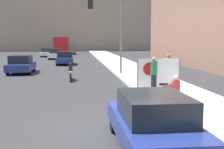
{
  "coord_description": "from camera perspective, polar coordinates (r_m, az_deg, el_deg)",
  "views": [
    {
      "loc": [
        -1.65,
        -9.18,
        2.8
      ],
      "look_at": [
        0.2,
        6.32,
        1.01
      ],
      "focal_mm": 50.0,
      "sensor_mm": 36.0,
      "label": 1
    }
  ],
  "objects": [
    {
      "name": "protest_banner",
      "position": [
        16.5,
        8.47,
        0.24
      ],
      "size": [
        2.31,
        0.06,
        1.64
      ],
      "color": "slate",
      "rests_on": "sidewalk_curb"
    },
    {
      "name": "parked_car_curbside",
      "position": [
        8.13,
        7.46,
        -8.39
      ],
      "size": [
        1.83,
        4.56,
        1.42
      ],
      "color": "navy",
      "rests_on": "ground_plane"
    },
    {
      "name": "sidewalk_curb",
      "position": [
        24.83,
        4.71,
        0.2
      ],
      "size": [
        3.69,
        90.0,
        0.14
      ],
      "primitive_type": "cube",
      "color": "beige",
      "rests_on": "ground_plane"
    },
    {
      "name": "city_bus_on_road",
      "position": [
        60.78,
        -9.1,
        5.51
      ],
      "size": [
        2.51,
        12.49,
        3.12
      ],
      "color": "red",
      "rests_on": "ground_plane"
    },
    {
      "name": "traffic_light_pole",
      "position": [
        24.48,
        -0.41,
        9.93
      ],
      "size": [
        2.55,
        2.32,
        6.15
      ],
      "color": "slate",
      "rests_on": "sidewalk_curb"
    },
    {
      "name": "car_on_road_distant",
      "position": [
        43.99,
        -10.32,
        3.73
      ],
      "size": [
        1.83,
        4.12,
        1.46
      ],
      "color": "white",
      "rests_on": "ground_plane"
    },
    {
      "name": "car_on_road_nearest",
      "position": [
        26.58,
        -16.28,
        1.81
      ],
      "size": [
        1.86,
        4.49,
        1.47
      ],
      "color": "navy",
      "rests_on": "ground_plane"
    },
    {
      "name": "pedestrian_behind",
      "position": [
        17.6,
        10.24,
        0.83
      ],
      "size": [
        0.34,
        0.34,
        1.83
      ],
      "rotation": [
        0.0,
        0.0,
        1.13
      ],
      "color": "#756651",
      "rests_on": "sidewalk_curb"
    },
    {
      "name": "motorcycle_on_road",
      "position": [
        21.21,
        -7.58,
        0.33
      ],
      "size": [
        0.28,
        2.18,
        1.22
      ],
      "color": "silver",
      "rests_on": "ground_plane"
    },
    {
      "name": "jogger_on_sidewalk",
      "position": [
        15.81,
        7.66,
        0.09
      ],
      "size": [
        0.34,
        0.34,
        1.76
      ],
      "rotation": [
        0.0,
        0.0,
        3.7
      ],
      "color": "black",
      "rests_on": "sidewalk_curb"
    },
    {
      "name": "car_on_road_midblock",
      "position": [
        34.44,
        -8.6,
        3.0
      ],
      "size": [
        1.81,
        4.33,
        1.44
      ],
      "color": "navy",
      "rests_on": "ground_plane"
    },
    {
      "name": "seated_protester",
      "position": [
        12.63,
        11.59,
        -2.71
      ],
      "size": [
        0.96,
        0.77,
        1.22
      ],
      "rotation": [
        0.0,
        0.0,
        -0.03
      ],
      "color": "#474C56",
      "rests_on": "sidewalk_curb"
    },
    {
      "name": "car_on_road_far_lane",
      "position": [
        50.36,
        -11.83,
        4.01
      ],
      "size": [
        1.74,
        4.78,
        1.39
      ],
      "color": "white",
      "rests_on": "ground_plane"
    },
    {
      "name": "ground_plane",
      "position": [
        9.74,
        3.29,
        -10.18
      ],
      "size": [
        160.0,
        160.0,
        0.0
      ],
      "primitive_type": "plane",
      "color": "#303033"
    }
  ]
}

